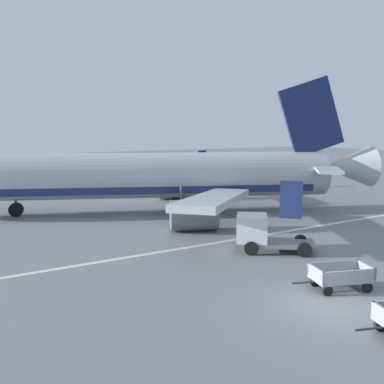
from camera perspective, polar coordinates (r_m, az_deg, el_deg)
ground_plane at (r=18.75m, az=18.03°, el=-14.02°), size 220.00×220.00×0.00m
apron_stripe at (r=26.25m, az=0.58°, el=-7.09°), size 120.00×0.36×0.01m
airplane at (r=35.91m, az=-4.16°, el=2.05°), size 35.74×29.28×11.34m
baggage_cart_second_in_row at (r=20.44m, az=18.88°, el=-10.37°), size 3.59×2.15×1.07m
service_truck_beside_carts at (r=25.28m, az=8.92°, el=-5.24°), size 4.61×4.20×2.10m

